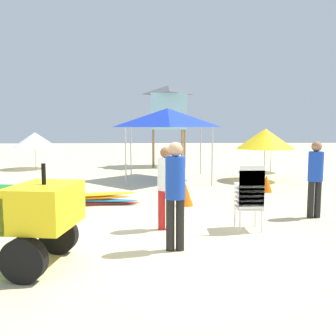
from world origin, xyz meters
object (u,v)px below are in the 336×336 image
(beach_umbrella_mid, at_px, (35,140))
(traffic_cone_near, at_px, (266,183))
(lifeguard_near_center, at_px, (166,183))
(stacked_plastic_chairs, at_px, (250,193))
(surfboard_pile, at_px, (94,199))
(lifeguard_near_left, at_px, (315,174))
(beach_umbrella_left, at_px, (265,139))
(lifeguard_near_right, at_px, (175,188))
(beach_umbrella_far, at_px, (271,141))
(lifeguard_tower, at_px, (168,107))
(traffic_cone_far, at_px, (185,194))
(popup_canopy, at_px, (167,118))

(beach_umbrella_mid, relative_size, traffic_cone_near, 3.90)
(lifeguard_near_center, bearing_deg, stacked_plastic_chairs, -6.37)
(surfboard_pile, relative_size, traffic_cone_near, 4.63)
(lifeguard_near_left, height_order, beach_umbrella_left, beach_umbrella_left)
(lifeguard_near_center, relative_size, beach_umbrella_left, 0.76)
(lifeguard_near_left, relative_size, lifeguard_near_right, 0.96)
(lifeguard_near_center, bearing_deg, beach_umbrella_left, 58.15)
(lifeguard_near_left, distance_m, beach_umbrella_left, 5.70)
(lifeguard_near_left, bearing_deg, beach_umbrella_mid, 132.98)
(lifeguard_near_center, relative_size, beach_umbrella_far, 0.96)
(lifeguard_near_center, bearing_deg, beach_umbrella_mid, 118.95)
(lifeguard_near_center, xyz_separation_m, beach_umbrella_left, (3.98, 6.41, 0.65))
(stacked_plastic_chairs, relative_size, lifeguard_near_right, 0.73)
(lifeguard_near_center, distance_m, beach_umbrella_left, 7.57)
(beach_umbrella_mid, bearing_deg, beach_umbrella_left, -23.52)
(stacked_plastic_chairs, relative_size, lifeguard_tower, 0.31)
(traffic_cone_near, bearing_deg, stacked_plastic_chairs, -111.85)
(surfboard_pile, relative_size, beach_umbrella_far, 1.47)
(traffic_cone_far, bearing_deg, surfboard_pile, 175.69)
(popup_canopy, bearing_deg, traffic_cone_far, -86.63)
(beach_umbrella_mid, bearing_deg, lifeguard_near_left, -47.02)
(beach_umbrella_mid, bearing_deg, surfboard_pile, -63.63)
(lifeguard_near_center, xyz_separation_m, popup_canopy, (0.32, 6.80, 1.44))
(popup_canopy, height_order, beach_umbrella_far, popup_canopy)
(stacked_plastic_chairs, height_order, beach_umbrella_mid, beach_umbrella_mid)
(lifeguard_near_center, xyz_separation_m, beach_umbrella_mid, (-5.93, 10.72, 0.47))
(lifeguard_near_right, distance_m, beach_umbrella_left, 8.58)
(beach_umbrella_far, distance_m, traffic_cone_far, 8.22)
(lifeguard_near_left, relative_size, popup_canopy, 0.56)
(surfboard_pile, distance_m, lifeguard_tower, 10.11)
(lifeguard_near_center, distance_m, beach_umbrella_far, 10.31)
(beach_umbrella_far, bearing_deg, surfboard_pile, -136.02)
(beach_umbrella_far, bearing_deg, traffic_cone_near, -109.83)
(lifeguard_near_right, height_order, beach_umbrella_left, beach_umbrella_left)
(lifeguard_near_left, bearing_deg, beach_umbrella_far, 77.94)
(traffic_cone_far, bearing_deg, beach_umbrella_mid, 127.31)
(lifeguard_near_center, relative_size, popup_canopy, 0.54)
(beach_umbrella_left, bearing_deg, stacked_plastic_chairs, -109.74)
(popup_canopy, xyz_separation_m, lifeguard_tower, (0.26, 4.94, 0.66))
(lifeguard_near_left, bearing_deg, traffic_cone_far, 153.24)
(lifeguard_near_center, height_order, traffic_cone_near, lifeguard_near_center)
(lifeguard_near_center, bearing_deg, lifeguard_tower, 87.20)
(lifeguard_near_left, bearing_deg, traffic_cone_near, 90.75)
(surfboard_pile, height_order, popup_canopy, popup_canopy)
(lifeguard_near_right, distance_m, beach_umbrella_mid, 13.39)
(stacked_plastic_chairs, bearing_deg, lifeguard_tower, 95.00)
(surfboard_pile, xyz_separation_m, beach_umbrella_left, (5.76, 4.07, 1.43))
(traffic_cone_near, bearing_deg, traffic_cone_far, -145.82)
(lifeguard_near_right, height_order, traffic_cone_far, lifeguard_near_right)
(surfboard_pile, relative_size, lifeguard_near_center, 1.52)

